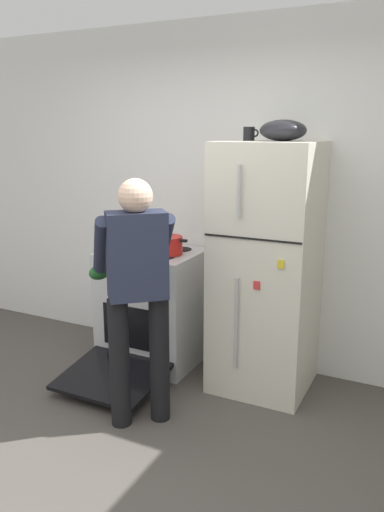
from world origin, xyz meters
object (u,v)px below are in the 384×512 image
at_px(refrigerator, 267,269).
at_px(person_cook, 137,281).
at_px(coffee_mug, 249,134).
at_px(pepper_mill, 134,232).
at_px(mixing_bowl, 283,130).
at_px(red_pot, 167,245).
at_px(stove_range, 153,308).

xyz_separation_m(refrigerator, person_cook, (-0.58, -0.83, 0.05)).
relative_size(person_cook, coffee_mug, 14.28).
distance_m(refrigerator, coffee_mug, 0.97).
height_order(pepper_mill, mixing_bowl, mixing_bowl).
bearing_deg(person_cook, pepper_mill, 123.35).
bearing_deg(red_pot, refrigerator, 3.59).
relative_size(stove_range, red_pot, 3.58).
distance_m(person_cook, red_pot, 0.81).
height_order(person_cook, coffee_mug, coffee_mug).
relative_size(person_cook, pepper_mill, 9.66).
height_order(refrigerator, person_cook, refrigerator).
xyz_separation_m(pepper_mill, mixing_bowl, (1.33, -0.20, 0.85)).
bearing_deg(red_pot, person_cook, -74.42).
bearing_deg(mixing_bowl, coffee_mug, 169.01).
height_order(red_pot, pepper_mill, pepper_mill).
relative_size(coffee_mug, mixing_bowl, 0.36).
relative_size(refrigerator, coffee_mug, 16.09).
bearing_deg(stove_range, coffee_mug, 5.01).
relative_size(red_pot, coffee_mug, 3.08).
height_order(red_pot, coffee_mug, coffee_mug).
distance_m(refrigerator, mixing_bowl, 0.97).
xyz_separation_m(person_cook, pepper_mill, (-0.68, 1.03, 0.07)).
distance_m(coffee_mug, mixing_bowl, 0.26).
relative_size(person_cook, red_pot, 4.64).
xyz_separation_m(person_cook, coffee_mug, (0.40, 0.88, 0.90)).
bearing_deg(coffee_mug, mixing_bowl, -10.99).
bearing_deg(coffee_mug, red_pot, -170.78).
bearing_deg(red_pot, coffee_mug, 9.22).
relative_size(stove_range, person_cook, 0.77).
height_order(stove_range, coffee_mug, coffee_mug).
height_order(person_cook, mixing_bowl, mixing_bowl).
bearing_deg(pepper_mill, stove_range, -36.01).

